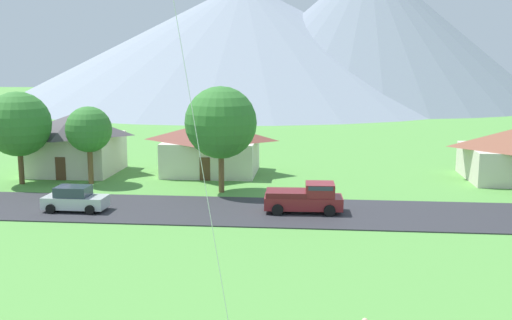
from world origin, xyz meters
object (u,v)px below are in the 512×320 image
at_px(house_left_center, 75,142).
at_px(pickup_truck_maroon_west_side, 306,198).
at_px(house_leftmost, 510,154).
at_px(house_right_center, 211,147).
at_px(tree_left_of_center, 89,130).
at_px(tree_center, 221,123).
at_px(tree_right_of_center, 18,124).
at_px(parked_car_silver_west_end, 75,199).

relative_size(house_left_center, pickup_truck_maroon_west_side, 1.50).
xyz_separation_m(house_leftmost, pickup_truck_maroon_west_side, (-17.21, -12.79, -1.20)).
distance_m(house_leftmost, house_right_center, 25.88).
bearing_deg(house_right_center, house_left_center, -176.09).
height_order(house_left_center, tree_left_of_center, tree_left_of_center).
relative_size(tree_center, tree_right_of_center, 1.07).
xyz_separation_m(house_left_center, tree_left_of_center, (3.09, -4.54, 1.71)).
distance_m(house_leftmost, tree_left_of_center, 35.50).
xyz_separation_m(tree_right_of_center, pickup_truck_maroon_west_side, (23.55, -7.16, -3.92)).
distance_m(house_right_center, tree_center, 8.33).
relative_size(tree_right_of_center, parked_car_silver_west_end, 1.81).
xyz_separation_m(tree_center, pickup_truck_maroon_west_side, (6.59, -5.70, -4.38)).
xyz_separation_m(house_leftmost, house_right_center, (-25.87, 0.40, 0.18)).
distance_m(tree_left_of_center, parked_car_silver_west_end, 9.93).
xyz_separation_m(tree_center, parked_car_silver_west_end, (-8.97, -6.84, -4.57)).
bearing_deg(house_right_center, pickup_truck_maroon_west_side, -56.69).
xyz_separation_m(parked_car_silver_west_end, pickup_truck_maroon_west_side, (15.56, 1.14, 0.19)).
xyz_separation_m(house_leftmost, parked_car_silver_west_end, (-32.77, -13.93, -1.39)).
relative_size(house_left_center, parked_car_silver_west_end, 1.88).
bearing_deg(house_leftmost, tree_left_of_center, -171.91).
height_order(tree_right_of_center, pickup_truck_maroon_west_side, tree_right_of_center).
xyz_separation_m(house_right_center, pickup_truck_maroon_west_side, (8.66, -13.19, -1.38)).
bearing_deg(parked_car_silver_west_end, pickup_truck_maroon_west_side, 4.18).
bearing_deg(parked_car_silver_west_end, house_right_center, 64.29).
bearing_deg(tree_right_of_center, house_left_center, 63.38).
distance_m(house_right_center, parked_car_silver_west_end, 15.97).
height_order(house_leftmost, tree_center, tree_center).
relative_size(house_right_center, parked_car_silver_west_end, 2.08).
distance_m(house_left_center, tree_center, 16.05).
xyz_separation_m(house_leftmost, tree_left_of_center, (-35.08, -4.99, 2.26)).
xyz_separation_m(house_leftmost, house_left_center, (-38.16, -0.45, 0.55)).
height_order(house_right_center, tree_center, tree_center).
bearing_deg(house_right_center, tree_right_of_center, -157.98).
relative_size(tree_left_of_center, parked_car_silver_west_end, 1.52).
bearing_deg(pickup_truck_maroon_west_side, house_left_center, 149.50).
relative_size(house_left_center, tree_center, 0.96).
xyz_separation_m(tree_right_of_center, parked_car_silver_west_end, (7.99, -8.30, -4.12)).
bearing_deg(pickup_truck_maroon_west_side, tree_right_of_center, 163.08).
distance_m(tree_left_of_center, tree_center, 11.51).
relative_size(tree_right_of_center, pickup_truck_maroon_west_side, 1.45).
relative_size(tree_left_of_center, tree_right_of_center, 0.84).
height_order(house_leftmost, parked_car_silver_west_end, house_leftmost).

